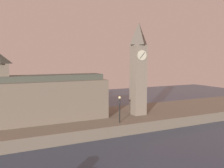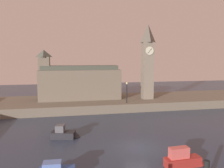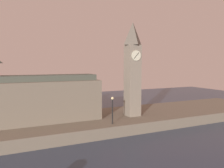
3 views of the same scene
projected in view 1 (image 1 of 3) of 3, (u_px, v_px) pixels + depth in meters
name	position (u px, v px, depth m)	size (l,w,h in m)	color
far_embankment	(88.00, 122.00, 36.53)	(70.00, 12.00, 1.50)	#6B6051
clock_tower	(138.00, 67.00, 37.87)	(2.19, 2.24, 14.16)	slate
parliament_hall	(49.00, 98.00, 34.76)	(15.24, 5.36, 9.35)	#6B6051
streetlamp	(120.00, 106.00, 33.35)	(0.36, 0.36, 3.63)	black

